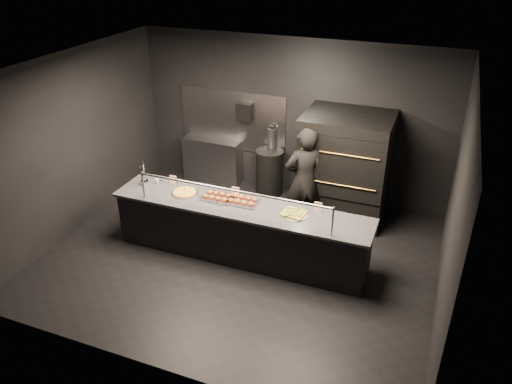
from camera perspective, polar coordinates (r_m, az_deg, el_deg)
room at (r=7.39m, az=-1.95°, el=2.49°), size 6.04×6.00×3.00m
service_counter at (r=7.85m, az=-1.81°, el=-4.50°), size 4.10×0.78×1.37m
pizza_oven at (r=8.91m, az=10.11°, el=2.92°), size 1.50×1.23×1.91m
prep_shelf at (r=10.31m, az=-4.99°, el=3.66°), size 1.20×0.35×0.90m
towel_dispenser at (r=9.69m, az=-1.30°, el=9.15°), size 0.30×0.20×0.35m
fire_extinguisher at (r=9.69m, az=1.78°, el=6.04°), size 0.14×0.14×0.51m
beer_tap at (r=8.37m, az=-12.68°, el=1.69°), size 0.13×0.19×0.50m
round_pizza at (r=8.04m, az=-8.15°, el=-0.04°), size 0.44×0.44×0.03m
slider_tray_a at (r=7.84m, az=-4.46°, el=-0.51°), size 0.55×0.47×0.07m
slider_tray_b at (r=7.70m, az=-1.50°, el=-0.97°), size 0.49×0.37×0.08m
square_pizza at (r=7.39m, az=4.37°, el=-2.47°), size 0.42×0.42×0.05m
condiment_jar at (r=8.39m, az=-11.08°, el=1.15°), size 0.13×0.05×0.09m
tent_cards at (r=7.84m, az=-1.87°, el=-0.03°), size 2.58×0.04×0.15m
trash_bin at (r=9.77m, az=1.55°, el=2.31°), size 0.54×0.54×0.89m
worker at (r=8.42m, az=5.52°, el=1.37°), size 0.81×0.74×1.85m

